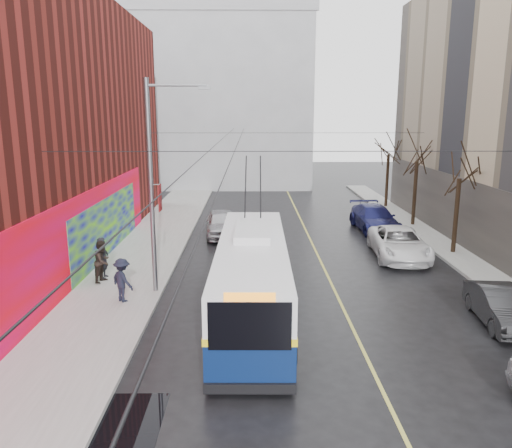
{
  "coord_description": "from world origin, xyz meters",
  "views": [
    {
      "loc": [
        -2.2,
        -10.44,
        7.61
      ],
      "look_at": [
        -1.95,
        11.19,
        2.81
      ],
      "focal_mm": 35.0,
      "sensor_mm": 36.0,
      "label": 1
    }
  ],
  "objects_px": {
    "pedestrian_c": "(122,280)",
    "parked_car_d": "(375,218)",
    "parked_car_c": "(399,243)",
    "tree_mid": "(418,150)",
    "tree_near": "(461,164)",
    "pedestrian_b": "(102,261)",
    "streetlight_pole": "(155,182)",
    "parked_car_b": "(501,306)",
    "pedestrian_a": "(103,258)",
    "trolleybus": "(252,276)",
    "following_car": "(222,223)",
    "tree_far": "(389,145)"
  },
  "relations": [
    {
      "from": "pedestrian_c",
      "to": "parked_car_d",
      "type": "bearing_deg",
      "value": -95.71
    },
    {
      "from": "parked_car_c",
      "to": "tree_mid",
      "type": "bearing_deg",
      "value": 71.49
    },
    {
      "from": "tree_near",
      "to": "pedestrian_c",
      "type": "height_order",
      "value": "tree_near"
    },
    {
      "from": "parked_car_c",
      "to": "pedestrian_b",
      "type": "xyz_separation_m",
      "value": [
        -14.68,
        -4.25,
        0.3
      ]
    },
    {
      "from": "streetlight_pole",
      "to": "pedestrian_c",
      "type": "height_order",
      "value": "streetlight_pole"
    },
    {
      "from": "parked_car_b",
      "to": "pedestrian_a",
      "type": "relative_size",
      "value": 2.17
    },
    {
      "from": "tree_near",
      "to": "parked_car_c",
      "type": "bearing_deg",
      "value": -169.74
    },
    {
      "from": "trolleybus",
      "to": "parked_car_b",
      "type": "distance_m",
      "value": 9.23
    },
    {
      "from": "pedestrian_a",
      "to": "parked_car_d",
      "type": "bearing_deg",
      "value": -58.65
    },
    {
      "from": "trolleybus",
      "to": "tree_near",
      "type": "bearing_deg",
      "value": 37.81
    },
    {
      "from": "tree_near",
      "to": "pedestrian_c",
      "type": "bearing_deg",
      "value": -156.11
    },
    {
      "from": "parked_car_c",
      "to": "trolleybus",
      "type": "bearing_deg",
      "value": -131.11
    },
    {
      "from": "streetlight_pole",
      "to": "following_car",
      "type": "xyz_separation_m",
      "value": [
        2.11,
        10.37,
        -4.02
      ]
    },
    {
      "from": "tree_near",
      "to": "tree_mid",
      "type": "bearing_deg",
      "value": 90.0
    },
    {
      "from": "tree_near",
      "to": "pedestrian_c",
      "type": "xyz_separation_m",
      "value": [
        -16.37,
        -7.25,
        -3.93
      ]
    },
    {
      "from": "pedestrian_a",
      "to": "tree_near",
      "type": "bearing_deg",
      "value": -78.86
    },
    {
      "from": "streetlight_pole",
      "to": "pedestrian_c",
      "type": "bearing_deg",
      "value": -134.57
    },
    {
      "from": "pedestrian_c",
      "to": "tree_far",
      "type": "bearing_deg",
      "value": -87.35
    },
    {
      "from": "tree_far",
      "to": "parked_car_d",
      "type": "distance_m",
      "value": 9.84
    },
    {
      "from": "pedestrian_c",
      "to": "pedestrian_a",
      "type": "bearing_deg",
      "value": -21.32
    },
    {
      "from": "parked_car_b",
      "to": "pedestrian_c",
      "type": "xyz_separation_m",
      "value": [
        -14.37,
        2.07,
        0.36
      ]
    },
    {
      "from": "tree_mid",
      "to": "parked_car_c",
      "type": "height_order",
      "value": "tree_mid"
    },
    {
      "from": "trolleybus",
      "to": "following_car",
      "type": "relative_size",
      "value": 2.48
    },
    {
      "from": "parked_car_d",
      "to": "following_car",
      "type": "distance_m",
      "value": 10.12
    },
    {
      "from": "tree_mid",
      "to": "pedestrian_a",
      "type": "relative_size",
      "value": 3.46
    },
    {
      "from": "tree_far",
      "to": "pedestrian_b",
      "type": "bearing_deg",
      "value": -133.52
    },
    {
      "from": "tree_near",
      "to": "parked_car_b",
      "type": "relative_size",
      "value": 1.53
    },
    {
      "from": "streetlight_pole",
      "to": "tree_near",
      "type": "relative_size",
      "value": 1.41
    },
    {
      "from": "parked_car_b",
      "to": "pedestrian_b",
      "type": "bearing_deg",
      "value": 169.58
    },
    {
      "from": "tree_far",
      "to": "pedestrian_a",
      "type": "height_order",
      "value": "tree_far"
    },
    {
      "from": "tree_near",
      "to": "parked_car_d",
      "type": "relative_size",
      "value": 1.11
    },
    {
      "from": "streetlight_pole",
      "to": "parked_car_d",
      "type": "relative_size",
      "value": 1.56
    },
    {
      "from": "parked_car_d",
      "to": "pedestrian_c",
      "type": "relative_size",
      "value": 3.21
    },
    {
      "from": "parked_car_d",
      "to": "pedestrian_a",
      "type": "distance_m",
      "value": 18.0
    },
    {
      "from": "streetlight_pole",
      "to": "tree_mid",
      "type": "bearing_deg",
      "value": 40.65
    },
    {
      "from": "tree_mid",
      "to": "trolleybus",
      "type": "bearing_deg",
      "value": -125.91
    },
    {
      "from": "parked_car_b",
      "to": "parked_car_d",
      "type": "xyz_separation_m",
      "value": [
        -0.99,
        15.0,
        0.15
      ]
    },
    {
      "from": "trolleybus",
      "to": "pedestrian_c",
      "type": "xyz_separation_m",
      "value": [
        -5.23,
        1.13,
        -0.52
      ]
    },
    {
      "from": "trolleybus",
      "to": "pedestrian_c",
      "type": "bearing_deg",
      "value": 168.66
    },
    {
      "from": "following_car",
      "to": "pedestrian_a",
      "type": "distance_m",
      "value": 9.98
    },
    {
      "from": "parked_car_c",
      "to": "pedestrian_b",
      "type": "height_order",
      "value": "pedestrian_b"
    },
    {
      "from": "trolleybus",
      "to": "pedestrian_a",
      "type": "relative_size",
      "value": 6.2
    },
    {
      "from": "tree_near",
      "to": "pedestrian_b",
      "type": "distance_m",
      "value": 18.92
    },
    {
      "from": "tree_near",
      "to": "trolleybus",
      "type": "distance_m",
      "value": 14.35
    },
    {
      "from": "tree_mid",
      "to": "pedestrian_b",
      "type": "bearing_deg",
      "value": -146.52
    },
    {
      "from": "tree_far",
      "to": "parked_car_c",
      "type": "relative_size",
      "value": 1.14
    },
    {
      "from": "streetlight_pole",
      "to": "tree_mid",
      "type": "relative_size",
      "value": 1.35
    },
    {
      "from": "parked_car_b",
      "to": "tree_near",
      "type": "bearing_deg",
      "value": 83.3
    },
    {
      "from": "tree_near",
      "to": "pedestrian_a",
      "type": "xyz_separation_m",
      "value": [
        -17.98,
        -4.29,
        -3.86
      ]
    },
    {
      "from": "parked_car_c",
      "to": "pedestrian_c",
      "type": "bearing_deg",
      "value": -148.75
    }
  ]
}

